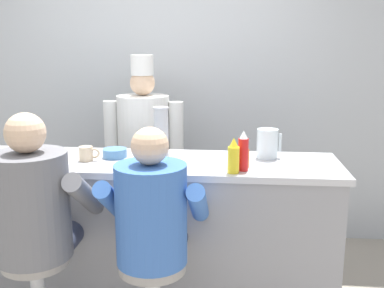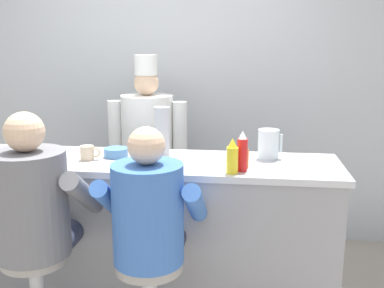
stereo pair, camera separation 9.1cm
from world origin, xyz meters
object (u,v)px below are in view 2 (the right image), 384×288
mustard_bottle_yellow (232,157)px  hot_sauce_bottle_orange (246,158)px  water_pitcher_clear (268,144)px  diner_seated_blue (149,221)px  ketchup_bottle_red (242,152)px  coffee_mug_tan (88,153)px  cup_stack_steel (162,132)px  cook_in_whites_near (148,148)px  breakfast_plate (141,161)px  diner_seated_grey (34,210)px  cereal_bowl (116,152)px

mustard_bottle_yellow → hot_sauce_bottle_orange: size_ratio=1.68×
water_pitcher_clear → diner_seated_blue: (-0.64, -0.69, -0.29)m
ketchup_bottle_red → coffee_mug_tan: bearing=172.1°
mustard_bottle_yellow → cup_stack_steel: bearing=144.2°
diner_seated_blue → cook_in_whites_near: 1.41m
coffee_mug_tan → cook_in_whites_near: cook_in_whites_near is taller
ketchup_bottle_red → breakfast_plate: (-0.63, 0.11, -0.10)m
diner_seated_blue → ketchup_bottle_red: bearing=38.1°
hot_sauce_bottle_orange → ketchup_bottle_red: bearing=-108.5°
mustard_bottle_yellow → cup_stack_steel: 0.59m
cup_stack_steel → diner_seated_grey: size_ratio=0.23×
water_pitcher_clear → cup_stack_steel: bearing=-177.4°
ketchup_bottle_red → diner_seated_blue: size_ratio=0.18×
mustard_bottle_yellow → diner_seated_blue: diner_seated_blue is taller
cup_stack_steel → diner_seated_grey: bearing=-131.8°
cup_stack_steel → diner_seated_grey: (-0.59, -0.66, -0.32)m
diner_seated_grey → diner_seated_blue: size_ratio=1.05×
cereal_bowl → hot_sauce_bottle_orange: bearing=-11.0°
ketchup_bottle_red → hot_sauce_bottle_orange: (0.02, 0.07, -0.05)m
hot_sauce_bottle_orange → cereal_bowl: 0.87m
coffee_mug_tan → diner_seated_grey: (-0.13, -0.51, -0.21)m
ketchup_bottle_red → breakfast_plate: 0.65m
hot_sauce_bottle_orange → diner_seated_grey: 1.25m
hot_sauce_bottle_orange → cup_stack_steel: 0.61m
cereal_bowl → diner_seated_blue: (0.36, -0.61, -0.22)m
diner_seated_blue → cook_in_whites_near: cook_in_whites_near is taller
hot_sauce_bottle_orange → cook_in_whites_near: 1.25m
water_pitcher_clear → cook_in_whites_near: size_ratio=0.11×
hot_sauce_bottle_orange → cereal_bowl: size_ratio=0.78×
cook_in_whites_near → cereal_bowl: bearing=-92.8°
coffee_mug_tan → mustard_bottle_yellow: bearing=-11.6°
coffee_mug_tan → cereal_bowl: bearing=32.3°
diner_seated_grey → cook_in_whites_near: bearing=76.7°
cereal_bowl → cook_in_whites_near: size_ratio=0.09×
diner_seated_grey → ketchup_bottle_red: bearing=18.3°
mustard_bottle_yellow → cup_stack_steel: cup_stack_steel is taller
cup_stack_steel → cook_in_whites_near: 0.81m
cook_in_whites_near → breakfast_plate: bearing=-79.5°
hot_sauce_bottle_orange → diner_seated_blue: size_ratio=0.09×
diner_seated_grey → cereal_bowl: bearing=64.6°
water_pitcher_clear → cup_stack_steel: 0.70m
hot_sauce_bottle_orange → diner_seated_grey: bearing=-159.0°
breakfast_plate → coffee_mug_tan: size_ratio=1.75×
water_pitcher_clear → ketchup_bottle_red: bearing=-116.9°
hot_sauce_bottle_orange → diner_seated_blue: diner_seated_blue is taller
ketchup_bottle_red → water_pitcher_clear: (0.16, 0.32, -0.02)m
hot_sauce_bottle_orange → cup_stack_steel: (-0.55, 0.22, 0.11)m
ketchup_bottle_red → cook_in_whites_near: bearing=128.5°
cereal_bowl → cup_stack_steel: cup_stack_steel is taller
mustard_bottle_yellow → cup_stack_steel: (-0.48, 0.34, 0.07)m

